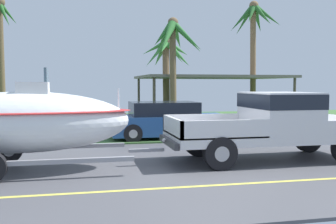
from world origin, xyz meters
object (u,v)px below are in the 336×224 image
Objects in this scene: boat_on_trailer at (22,122)px; palm_tree_mid at (173,44)px; pickup_truck_towing at (278,122)px; carport_awning at (211,78)px; palm_tree_far_left at (167,58)px; parked_sedan_near at (168,121)px; palm_tree_near_left at (254,30)px.

boat_on_trailer is 1.19× the size of palm_tree_mid.
palm_tree_mid reaches higher than pickup_truck_towing.
carport_awning is 2.89m from palm_tree_far_left.
carport_awning reaches higher than parked_sedan_near.
pickup_truck_towing is 0.89× the size of boat_on_trailer.
parked_sedan_near is at bearing -132.22° from palm_tree_near_left.
carport_awning is 1.64× the size of palm_tree_far_left.
pickup_truck_towing is 13.29m from palm_tree_far_left.
palm_tree_mid is (-0.95, 8.34, 2.88)m from pickup_truck_towing.
parked_sedan_near is 0.63× the size of palm_tree_near_left.
parked_sedan_near is 5.01m from palm_tree_mid.
palm_tree_mid is 4.77m from palm_tree_far_left.
palm_tree_far_left reaches higher than carport_awning.
palm_tree_far_left is at bearing 91.00° from pickup_truck_towing.
boat_on_trailer is at bearing -126.30° from carport_awning.
palm_tree_near_left is (6.90, 7.61, 4.56)m from parked_sedan_near.
palm_tree_mid reaches higher than carport_awning.
boat_on_trailer is 10.39m from palm_tree_mid.
boat_on_trailer is at bearing -132.90° from palm_tree_near_left.
carport_awning reaches higher than pickup_truck_towing.
palm_tree_near_left is at bearing 47.78° from parked_sedan_near.
carport_awning is at bearing 53.70° from boat_on_trailer.
parked_sedan_near is at bearing -102.08° from palm_tree_far_left.
palm_tree_near_left is (4.88, 12.27, 4.22)m from pickup_truck_towing.
pickup_truck_towing is at bearing -111.69° from palm_tree_near_left.
boat_on_trailer is at bearing -133.97° from parked_sedan_near.
palm_tree_near_left is 1.35× the size of palm_tree_mid.
palm_tree_far_left is (-5.11, 0.77, -1.66)m from palm_tree_near_left.
palm_tree_mid is (-5.83, -3.93, -1.33)m from palm_tree_near_left.
boat_on_trailer is at bearing -115.76° from palm_tree_far_left.
carport_awning reaches higher than boat_on_trailer.
pickup_truck_towing is 1.06× the size of palm_tree_mid.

